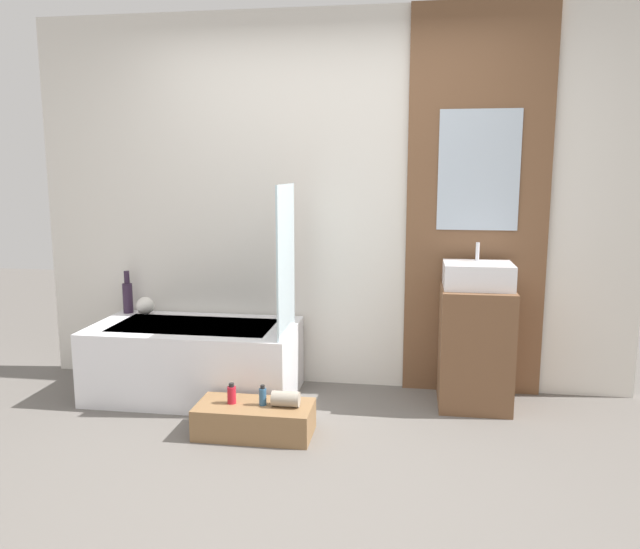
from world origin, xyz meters
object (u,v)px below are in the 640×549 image
object	(u,v)px
sink	(478,275)
wooden_step_bench	(255,419)
vase_round_light	(145,306)
bottle_soap_primary	(232,394)
bottle_soap_secondary	(263,396)
bathtub	(195,360)
vase_tall_dark	(128,296)

from	to	relation	value
sink	wooden_step_bench	bearing A→B (deg)	-152.49
vase_round_light	bottle_soap_primary	distance (m)	1.25
vase_round_light	bottle_soap_secondary	world-z (taller)	vase_round_light
bathtub	bottle_soap_secondary	xyz separation A→B (m)	(0.61, -0.57, -0.01)
sink	bathtub	bearing A→B (deg)	-176.65
wooden_step_bench	vase_round_light	xyz separation A→B (m)	(-1.02, 0.82, 0.47)
wooden_step_bench	bottle_soap_primary	world-z (taller)	bottle_soap_primary
bathtub	sink	bearing A→B (deg)	3.35
wooden_step_bench	bottle_soap_primary	size ratio (longest dim) A/B	5.54
sink	vase_round_light	size ratio (longest dim) A/B	3.39
bottle_soap_primary	bottle_soap_secondary	xyz separation A→B (m)	(0.19, 0.00, -0.00)
vase_round_light	bottle_soap_secondary	xyz separation A→B (m)	(1.07, -0.82, -0.32)
sink	bottle_soap_secondary	world-z (taller)	sink
sink	bottle_soap_primary	size ratio (longest dim) A/B	3.54
bathtub	vase_tall_dark	xyz separation A→B (m)	(-0.60, 0.28, 0.37)
sink	vase_round_light	xyz separation A→B (m)	(-2.33, 0.14, -0.31)
sink	bottle_soap_primary	world-z (taller)	sink
bottle_soap_secondary	bathtub	bearing A→B (deg)	137.11
bottle_soap_secondary	wooden_step_bench	bearing A→B (deg)	180.00
wooden_step_bench	vase_round_light	bearing A→B (deg)	141.19
bottle_soap_primary	wooden_step_bench	bearing A→B (deg)	0.00
sink	vase_round_light	bearing A→B (deg)	176.53
bathtub	wooden_step_bench	distance (m)	0.82
bathtub	vase_round_light	xyz separation A→B (m)	(-0.46, 0.25, 0.31)
bathtub	bottle_soap_primary	world-z (taller)	bathtub
wooden_step_bench	sink	world-z (taller)	sink
vase_round_light	sink	bearing A→B (deg)	-3.47
sink	bottle_soap_secondary	distance (m)	1.56
vase_tall_dark	bottle_soap_primary	xyz separation A→B (m)	(1.03, -0.85, -0.38)
vase_tall_dark	vase_round_light	size ratio (longest dim) A/B	2.44
wooden_step_bench	sink	size ratio (longest dim) A/B	1.56
bathtub	bottle_soap_secondary	world-z (taller)	bathtub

